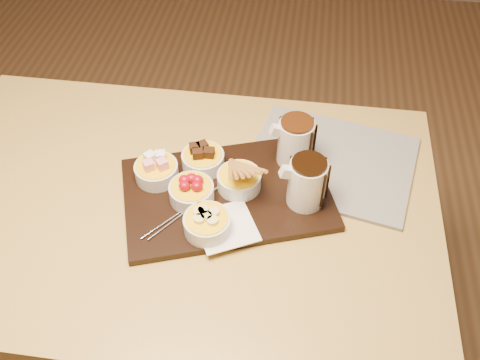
# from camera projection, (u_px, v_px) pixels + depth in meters

# --- Properties ---
(ground) EXTENTS (5.00, 5.00, 0.00)m
(ground) POSITION_uv_depth(u_px,v_px,m) (194.00, 349.00, 1.76)
(ground) COLOR brown
(ground) RESTS_ON ground
(dining_table) EXTENTS (1.20, 0.80, 0.75)m
(dining_table) POSITION_uv_depth(u_px,v_px,m) (177.00, 227.00, 1.29)
(dining_table) COLOR #B69343
(dining_table) RESTS_ON ground
(serving_board) EXTENTS (0.53, 0.43, 0.02)m
(serving_board) POSITION_uv_depth(u_px,v_px,m) (227.00, 194.00, 1.21)
(serving_board) COLOR black
(serving_board) RESTS_ON dining_table
(napkin) EXTENTS (0.16, 0.16, 0.00)m
(napkin) POSITION_uv_depth(u_px,v_px,m) (226.00, 226.00, 1.14)
(napkin) COLOR white
(napkin) RESTS_ON serving_board
(bowl_marshmallows) EXTENTS (0.10, 0.10, 0.04)m
(bowl_marshmallows) POSITION_uv_depth(u_px,v_px,m) (157.00, 171.00, 1.22)
(bowl_marshmallows) COLOR silver
(bowl_marshmallows) RESTS_ON serving_board
(bowl_cake) EXTENTS (0.10, 0.10, 0.04)m
(bowl_cake) POSITION_uv_depth(u_px,v_px,m) (203.00, 160.00, 1.25)
(bowl_cake) COLOR silver
(bowl_cake) RESTS_ON serving_board
(bowl_strawberries) EXTENTS (0.10, 0.10, 0.04)m
(bowl_strawberries) POSITION_uv_depth(u_px,v_px,m) (192.00, 192.00, 1.18)
(bowl_strawberries) COLOR silver
(bowl_strawberries) RESTS_ON serving_board
(bowl_biscotti) EXTENTS (0.10, 0.10, 0.04)m
(bowl_biscotti) POSITION_uv_depth(u_px,v_px,m) (239.00, 181.00, 1.21)
(bowl_biscotti) COLOR silver
(bowl_biscotti) RESTS_ON serving_board
(bowl_bananas) EXTENTS (0.10, 0.10, 0.04)m
(bowl_bananas) POSITION_uv_depth(u_px,v_px,m) (207.00, 224.00, 1.12)
(bowl_bananas) COLOR silver
(bowl_bananas) RESTS_ON serving_board
(pitcher_dark_chocolate) EXTENTS (0.10, 0.10, 0.11)m
(pitcher_dark_chocolate) POSITION_uv_depth(u_px,v_px,m) (307.00, 183.00, 1.15)
(pitcher_dark_chocolate) COLOR silver
(pitcher_dark_chocolate) RESTS_ON serving_board
(pitcher_milk_chocolate) EXTENTS (0.10, 0.10, 0.11)m
(pitcher_milk_chocolate) POSITION_uv_depth(u_px,v_px,m) (295.00, 142.00, 1.24)
(pitcher_milk_chocolate) COLOR silver
(pitcher_milk_chocolate) RESTS_ON serving_board
(fondue_skewers) EXTENTS (0.22, 0.19, 0.01)m
(fondue_skewers) POSITION_uv_depth(u_px,v_px,m) (189.00, 206.00, 1.17)
(fondue_skewers) COLOR silver
(fondue_skewers) RESTS_ON serving_board
(newspaper) EXTENTS (0.44, 0.38, 0.01)m
(newspaper) POSITION_uv_depth(u_px,v_px,m) (331.00, 162.00, 1.29)
(newspaper) COLOR beige
(newspaper) RESTS_ON dining_table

